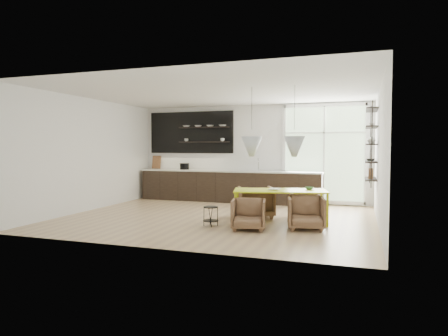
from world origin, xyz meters
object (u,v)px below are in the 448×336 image
at_px(armchair_back_left, 256,202).
at_px(armchair_front_left, 249,214).
at_px(dining_table, 280,192).
at_px(armchair_back_right, 305,205).
at_px(wire_stool, 211,214).
at_px(armchair_front_right, 306,213).

distance_m(armchair_back_left, armchair_front_left, 1.44).
xyz_separation_m(dining_table, armchair_front_left, (-0.45, -0.90, -0.36)).
height_order(dining_table, armchair_back_right, dining_table).
relative_size(armchair_back_left, armchair_front_left, 1.18).
xyz_separation_m(armchair_back_left, armchair_front_left, (0.21, -1.42, -0.06)).
relative_size(dining_table, wire_stool, 5.22).
xyz_separation_m(armchair_front_left, armchair_front_right, (1.07, 0.40, 0.02)).
bearing_deg(armchair_front_right, armchair_back_right, 86.28).
bearing_deg(dining_table, armchair_front_left, -130.64).
distance_m(dining_table, armchair_front_left, 1.07).
bearing_deg(armchair_back_left, dining_table, 118.11).
bearing_deg(wire_stool, armchair_back_left, 64.32).
bearing_deg(armchair_front_left, dining_table, 51.39).
relative_size(armchair_front_right, wire_stool, 1.78).
height_order(armchair_back_left, armchair_front_right, armchair_back_left).
height_order(armchair_back_left, armchair_back_right, armchair_back_left).
distance_m(dining_table, armchair_back_right, 0.95).
xyz_separation_m(armchair_back_right, wire_stool, (-1.74, -1.55, -0.04)).
bearing_deg(wire_stool, armchair_back_right, 41.73).
relative_size(armchair_back_left, wire_stool, 1.96).
relative_size(dining_table, armchair_back_right, 3.18).
distance_m(dining_table, wire_stool, 1.58).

